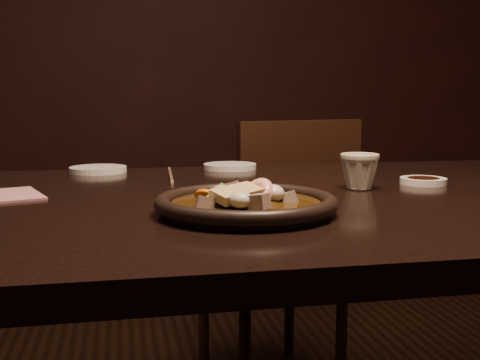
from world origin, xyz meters
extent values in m
cube|color=black|center=(0.00, 3.00, 1.40)|extent=(5.00, 0.02, 2.80)
cube|color=black|center=(0.00, 0.00, 0.73)|extent=(1.60, 0.90, 0.04)
cube|color=black|center=(0.13, 0.77, 0.41)|extent=(0.48, 0.48, 0.04)
cylinder|color=black|center=(0.25, 0.96, 0.20)|extent=(0.03, 0.03, 0.39)
cylinder|color=black|center=(0.32, 0.65, 0.20)|extent=(0.03, 0.03, 0.39)
cylinder|color=black|center=(-0.07, 0.89, 0.20)|extent=(0.03, 0.03, 0.39)
cylinder|color=black|center=(0.00, 0.57, 0.20)|extent=(0.03, 0.03, 0.39)
cube|color=black|center=(0.17, 0.59, 0.64)|extent=(0.38, 0.11, 0.42)
cylinder|color=black|center=(-0.15, -0.16, 0.76)|extent=(0.25, 0.25, 0.01)
torus|color=black|center=(-0.15, -0.16, 0.77)|extent=(0.27, 0.27, 0.02)
cylinder|color=#311D08|center=(-0.15, -0.16, 0.76)|extent=(0.22, 0.22, 0.01)
ellipsoid|color=#311D08|center=(-0.15, -0.16, 0.76)|extent=(0.12, 0.12, 0.03)
torus|color=#FFADA1|center=(-0.14, -0.18, 0.78)|extent=(0.07, 0.07, 0.05)
torus|color=#FFADA1|center=(-0.17, -0.14, 0.77)|extent=(0.07, 0.07, 0.04)
torus|color=#FFADA1|center=(-0.14, -0.15, 0.78)|extent=(0.07, 0.07, 0.04)
cube|color=gray|center=(-0.09, -0.17, 0.77)|extent=(0.03, 0.03, 0.03)
cube|color=gray|center=(-0.13, -0.16, 0.78)|extent=(0.04, 0.03, 0.03)
cube|color=gray|center=(-0.22, -0.19, 0.77)|extent=(0.03, 0.03, 0.03)
cube|color=gray|center=(-0.15, -0.23, 0.78)|extent=(0.04, 0.04, 0.02)
cube|color=gray|center=(-0.13, -0.17, 0.77)|extent=(0.03, 0.03, 0.03)
cube|color=gray|center=(-0.17, -0.13, 0.78)|extent=(0.04, 0.03, 0.03)
cube|color=gray|center=(-0.14, -0.12, 0.77)|extent=(0.04, 0.04, 0.03)
cylinder|color=#DC6706|center=(-0.16, -0.17, 0.77)|extent=(0.04, 0.05, 0.04)
cylinder|color=#DC6706|center=(-0.19, -0.17, 0.78)|extent=(0.04, 0.04, 0.02)
cylinder|color=#DC6706|center=(-0.16, -0.16, 0.78)|extent=(0.06, 0.06, 0.03)
cylinder|color=#DC6706|center=(-0.13, -0.12, 0.78)|extent=(0.04, 0.05, 0.04)
cylinder|color=#DC6706|center=(-0.20, -0.11, 0.77)|extent=(0.05, 0.05, 0.04)
cylinder|color=#DC6706|center=(-0.16, -0.15, 0.78)|extent=(0.04, 0.05, 0.03)
cube|color=#2E7416|center=(-0.10, -0.15, 0.77)|extent=(0.02, 0.04, 0.01)
cube|color=#2E7416|center=(-0.19, -0.18, 0.77)|extent=(0.02, 0.04, 0.01)
cube|color=#2E7416|center=(-0.19, -0.14, 0.78)|extent=(0.04, 0.03, 0.03)
cube|color=#2E7416|center=(-0.15, -0.16, 0.77)|extent=(0.04, 0.02, 0.01)
cube|color=#2E7416|center=(-0.16, -0.11, 0.78)|extent=(0.03, 0.04, 0.02)
cube|color=#2E7416|center=(-0.15, -0.10, 0.77)|extent=(0.03, 0.04, 0.02)
ellipsoid|color=beige|center=(-0.13, -0.17, 0.78)|extent=(0.04, 0.02, 0.02)
ellipsoid|color=beige|center=(-0.12, -0.10, 0.77)|extent=(0.04, 0.04, 0.02)
ellipsoid|color=beige|center=(-0.12, -0.17, 0.78)|extent=(0.04, 0.03, 0.03)
ellipsoid|color=beige|center=(-0.15, -0.16, 0.78)|extent=(0.04, 0.02, 0.02)
ellipsoid|color=beige|center=(-0.11, -0.18, 0.78)|extent=(0.03, 0.04, 0.03)
ellipsoid|color=beige|center=(-0.17, -0.22, 0.78)|extent=(0.03, 0.04, 0.02)
cube|color=#D0B97C|center=(-0.17, -0.19, 0.79)|extent=(0.08, 0.07, 0.03)
cylinder|color=white|center=(0.26, 0.07, 0.76)|extent=(0.09, 0.09, 0.01)
cylinder|color=white|center=(-0.38, 0.39, 0.76)|extent=(0.13, 0.13, 0.01)
cylinder|color=white|center=(-0.07, 0.39, 0.76)|extent=(0.13, 0.13, 0.01)
imported|color=beige|center=(0.11, 0.03, 0.79)|extent=(0.09, 0.09, 0.07)
cylinder|color=#9D7859|center=(-0.22, 0.27, 0.75)|extent=(0.02, 0.23, 0.01)
cylinder|color=#9D7859|center=(-0.22, 0.28, 0.75)|extent=(0.02, 0.23, 0.01)
camera|label=1|loc=(-0.33, -1.02, 0.92)|focal=45.00mm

